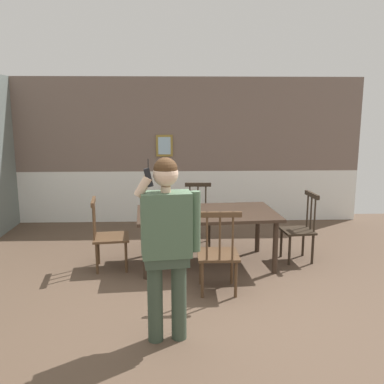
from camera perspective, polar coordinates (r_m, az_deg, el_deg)
The scene contains 8 objects.
ground_plane at distance 4.73m, azimuth 0.72°, elevation -15.50°, with size 8.17×8.17×0.00m, color brown.
room_back_partition at distance 7.98m, azimuth -0.61°, elevation 5.17°, with size 6.43×0.17×2.68m.
dining_table at distance 5.79m, azimuth 1.98°, elevation -3.39°, with size 1.95×1.20×0.74m.
chair_near_window at distance 6.18m, azimuth 14.24°, elevation -4.77°, with size 0.45×0.45×0.97m.
chair_by_doorway at distance 4.98m, azimuth 3.52°, elevation -8.14°, with size 0.48×0.48×1.01m.
chair_at_table_head at distance 6.72m, azimuth 0.83°, elevation -3.18°, with size 0.43×0.43×0.95m.
chair_opposite_corner at distance 5.80m, azimuth -11.15°, elevation -5.71°, with size 0.52×0.52×0.95m.
person_figure at distance 3.83m, azimuth -3.35°, elevation -6.04°, with size 0.59×0.30×1.71m.
Camera 1 is at (-0.22, -4.22, 2.12)m, focal length 39.91 mm.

